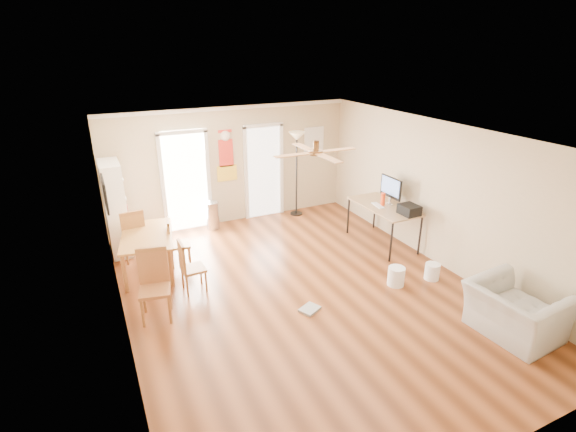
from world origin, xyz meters
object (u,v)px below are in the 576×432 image
dining_chair_far (132,234)px  wastebasket_b (432,271)px  dining_table (149,253)px  dining_chair_near (154,287)px  wastebasket_a (396,276)px  bookshelf (115,209)px  torchiere_lamp (297,175)px  printer (409,210)px  dining_chair_right_b (193,266)px  computer_desk (382,225)px  trash_can (212,216)px  dining_chair_right_a (179,242)px  armchair (515,312)px

dining_chair_far → wastebasket_b: (4.57, -3.02, -0.36)m
dining_table → dining_chair_near: size_ratio=1.33×
dining_chair_far → wastebasket_a: bearing=136.9°
bookshelf → torchiere_lamp: bearing=11.1°
printer → wastebasket_b: printer is taller
dining_table → dining_chair_right_b: size_ratio=1.58×
computer_desk → printer: (0.13, -0.59, 0.50)m
dining_chair_far → wastebasket_a: dining_chair_far is taller
trash_can → dining_chair_right_b: bearing=-113.1°
trash_can → wastebasket_a: trash_can is taller
dining_chair_right_a → dining_chair_right_b: size_ratio=1.00×
bookshelf → computer_desk: bearing=-14.4°
dining_table → dining_chair_right_b: dining_chair_right_b is taller
wastebasket_a → dining_table: bearing=147.8°
bookshelf → computer_desk: 5.24m
dining_chair_far → trash_can: dining_chair_far is taller
dining_chair_near → torchiere_lamp: size_ratio=0.54×
trash_can → wastebasket_b: 4.72m
trash_can → armchair: 6.09m
dining_chair_near → armchair: dining_chair_near is taller
trash_can → wastebasket_b: bearing=-53.3°
dining_chair_far → computer_desk: 4.88m
dining_table → dining_chair_right_a: size_ratio=1.58×
wastebasket_a → dining_chair_near: bearing=168.5°
wastebasket_b → dining_chair_right_a: bearing=147.6°
dining_chair_right_b → computer_desk: dining_chair_right_b is taller
torchiere_lamp → dining_table: bearing=-159.8°
dining_chair_right_b → bookshelf: bearing=23.9°
dining_chair_near → torchiere_lamp: (3.75, 2.87, 0.46)m
computer_desk → wastebasket_a: 1.68m
dining_chair_far → wastebasket_a: 4.86m
dining_chair_near → computer_desk: size_ratio=0.70×
bookshelf → armchair: bookshelf is taller
dining_chair_near → dining_chair_far: 2.13m
dining_chair_far → armchair: (4.49, -4.68, -0.14)m
bookshelf → trash_can: (1.96, 0.32, -0.60)m
dining_chair_far → torchiere_lamp: bearing=-175.3°
dining_chair_right_a → printer: printer is taller
dining_chair_far → computer_desk: (4.66, -1.45, -0.10)m
dining_chair_far → wastebasket_a: size_ratio=3.09×
bookshelf → wastebasket_a: bookshelf is taller
dining_chair_right_b → dining_chair_far: 1.77m
dining_chair_near → wastebasket_b: (4.52, -0.89, -0.39)m
dining_table → trash_can: bearing=41.0°
torchiere_lamp → printer: size_ratio=5.45×
dining_chair_right_b → printer: printer is taller
trash_can → torchiere_lamp: 2.16m
printer → computer_desk: bearing=101.9°
trash_can → torchiere_lamp: size_ratio=0.31×
printer → wastebasket_a: (-0.92, -0.87, -0.75)m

